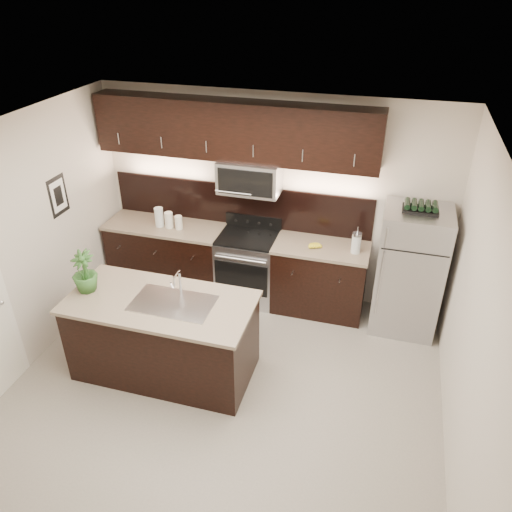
# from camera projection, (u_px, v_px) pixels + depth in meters

# --- Properties ---
(ground) EXTENTS (4.50, 4.50, 0.00)m
(ground) POSITION_uv_depth(u_px,v_px,m) (226.00, 385.00, 5.41)
(ground) COLOR gray
(ground) RESTS_ON ground
(room_walls) EXTENTS (4.52, 4.02, 2.71)m
(room_walls) POSITION_uv_depth(u_px,v_px,m) (207.00, 250.00, 4.55)
(room_walls) COLOR beige
(room_walls) RESTS_ON ground
(counter_run) EXTENTS (3.51, 0.65, 0.94)m
(counter_run) POSITION_uv_depth(u_px,v_px,m) (233.00, 265.00, 6.69)
(counter_run) COLOR black
(counter_run) RESTS_ON ground
(upper_fixtures) EXTENTS (3.49, 0.40, 1.66)m
(upper_fixtures) POSITION_uv_depth(u_px,v_px,m) (236.00, 140.00, 5.96)
(upper_fixtures) COLOR black
(upper_fixtures) RESTS_ON counter_run
(island) EXTENTS (1.96, 0.96, 0.94)m
(island) POSITION_uv_depth(u_px,v_px,m) (164.00, 336.00, 5.40)
(island) COLOR black
(island) RESTS_ON ground
(sink_faucet) EXTENTS (0.84, 0.50, 0.28)m
(sink_faucet) POSITION_uv_depth(u_px,v_px,m) (173.00, 301.00, 5.12)
(sink_faucet) COLOR silver
(sink_faucet) RESTS_ON island
(refrigerator) EXTENTS (0.76, 0.69, 1.58)m
(refrigerator) POSITION_uv_depth(u_px,v_px,m) (409.00, 271.00, 5.94)
(refrigerator) COLOR #B2B2B7
(refrigerator) RESTS_ON ground
(wine_rack) EXTENTS (0.39, 0.24, 0.10)m
(wine_rack) POSITION_uv_depth(u_px,v_px,m) (421.00, 207.00, 5.52)
(wine_rack) COLOR black
(wine_rack) RESTS_ON refrigerator
(plant) EXTENTS (0.28, 0.28, 0.46)m
(plant) POSITION_uv_depth(u_px,v_px,m) (84.00, 272.00, 5.22)
(plant) COLOR #2D5A24
(plant) RESTS_ON island
(canisters) EXTENTS (0.39, 0.12, 0.26)m
(canisters) POSITION_uv_depth(u_px,v_px,m) (167.00, 219.00, 6.56)
(canisters) COLOR silver
(canisters) RESTS_ON counter_run
(french_press) EXTENTS (0.12, 0.12, 0.34)m
(french_press) POSITION_uv_depth(u_px,v_px,m) (356.00, 243.00, 5.97)
(french_press) COLOR silver
(french_press) RESTS_ON counter_run
(bananas) EXTENTS (0.21, 0.20, 0.05)m
(bananas) POSITION_uv_depth(u_px,v_px,m) (311.00, 245.00, 6.12)
(bananas) COLOR gold
(bananas) RESTS_ON counter_run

